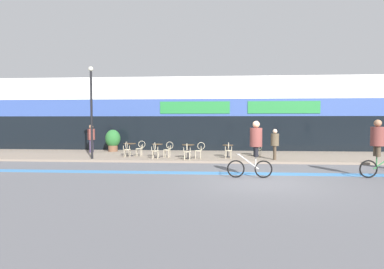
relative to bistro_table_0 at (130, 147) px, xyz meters
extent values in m
plane|color=#5B5B60|center=(6.65, -6.40, -0.65)|extent=(120.00, 120.00, 0.00)
cube|color=gray|center=(6.65, 0.85, -0.59)|extent=(40.00, 5.50, 0.12)
cube|color=silver|center=(6.65, 5.60, 1.99)|extent=(40.00, 4.00, 5.28)
cube|color=black|center=(6.65, 3.63, 0.67)|extent=(38.80, 0.10, 2.40)
cube|color=#334C93|center=(6.65, 3.65, 2.47)|extent=(39.20, 0.14, 1.20)
cube|color=#237A38|center=(3.61, 3.58, 2.47)|extent=(4.86, 0.08, 0.84)
cube|color=#237A38|center=(9.69, 3.58, 2.47)|extent=(4.86, 0.08, 0.84)
cube|color=#3D7AB7|center=(6.65, -4.79, -0.65)|extent=(36.00, 0.70, 0.01)
cylinder|color=black|center=(0.00, 0.00, -0.52)|extent=(0.40, 0.40, 0.02)
cylinder|color=black|center=(0.00, 0.00, -0.17)|extent=(0.07, 0.07, 0.72)
cylinder|color=#4C3823|center=(0.00, 0.00, 0.20)|extent=(0.72, 0.72, 0.02)
cylinder|color=black|center=(1.74, -0.56, -0.52)|extent=(0.33, 0.33, 0.02)
cylinder|color=black|center=(1.74, -0.56, -0.16)|extent=(0.07, 0.07, 0.74)
cylinder|color=#4C3823|center=(1.74, -0.56, 0.22)|extent=(0.61, 0.61, 0.02)
cylinder|color=black|center=(3.53, -0.92, -0.52)|extent=(0.38, 0.38, 0.02)
cylinder|color=black|center=(3.53, -0.92, -0.16)|extent=(0.07, 0.07, 0.74)
cylinder|color=#4C3823|center=(3.53, -0.92, 0.22)|extent=(0.69, 0.69, 0.02)
cylinder|color=black|center=(5.74, -0.17, -0.52)|extent=(0.35, 0.35, 0.02)
cylinder|color=black|center=(5.74, -0.17, -0.19)|extent=(0.07, 0.07, 0.68)
cylinder|color=#4C3823|center=(5.74, -0.17, 0.16)|extent=(0.63, 0.63, 0.02)
cylinder|color=black|center=(7.49, 0.77, -0.52)|extent=(0.38, 0.38, 0.02)
cylinder|color=black|center=(7.49, 0.77, -0.19)|extent=(0.07, 0.07, 0.68)
cylinder|color=#4C3823|center=(7.49, 0.77, 0.16)|extent=(0.69, 0.69, 0.02)
cylinder|color=beige|center=(0.00, -0.55, -0.10)|extent=(0.42, 0.42, 0.03)
cylinder|color=beige|center=(-0.15, -0.42, -0.32)|extent=(0.03, 0.03, 0.42)
cylinder|color=beige|center=(0.13, -0.40, -0.32)|extent=(0.03, 0.03, 0.42)
cylinder|color=beige|center=(-0.13, -0.70, -0.32)|extent=(0.03, 0.03, 0.42)
cylinder|color=beige|center=(0.15, -0.68, -0.32)|extent=(0.03, 0.03, 0.42)
torus|color=beige|center=(0.01, -0.72, 0.16)|extent=(0.05, 0.41, 0.41)
cylinder|color=beige|center=(-0.16, -0.73, 0.03)|extent=(0.03, 0.03, 0.23)
cylinder|color=beige|center=(0.18, -0.71, 0.03)|extent=(0.03, 0.03, 0.23)
cylinder|color=beige|center=(0.55, 0.00, -0.10)|extent=(0.41, 0.41, 0.03)
cylinder|color=beige|center=(0.41, -0.14, -0.32)|extent=(0.03, 0.03, 0.42)
cylinder|color=beige|center=(0.41, 0.14, -0.32)|extent=(0.03, 0.03, 0.42)
cylinder|color=beige|center=(0.69, -0.14, -0.32)|extent=(0.03, 0.03, 0.42)
cylinder|color=beige|center=(0.69, 0.14, -0.32)|extent=(0.03, 0.03, 0.42)
torus|color=beige|center=(0.72, 0.00, 0.16)|extent=(0.41, 0.04, 0.41)
cylinder|color=beige|center=(0.72, -0.17, 0.03)|extent=(0.03, 0.03, 0.23)
cylinder|color=beige|center=(0.72, 0.17, 0.03)|extent=(0.03, 0.03, 0.23)
cylinder|color=beige|center=(1.74, -1.11, -0.10)|extent=(0.41, 0.41, 0.03)
cylinder|color=beige|center=(1.61, -0.97, -0.32)|extent=(0.03, 0.03, 0.42)
cylinder|color=beige|center=(1.89, -0.98, -0.32)|extent=(0.03, 0.03, 0.42)
cylinder|color=beige|center=(1.60, -1.25, -0.32)|extent=(0.03, 0.03, 0.42)
cylinder|color=beige|center=(1.88, -1.26, -0.32)|extent=(0.03, 0.03, 0.42)
torus|color=beige|center=(1.74, -1.28, 0.16)|extent=(0.04, 0.41, 0.41)
cylinder|color=beige|center=(1.57, -1.28, 0.03)|extent=(0.03, 0.03, 0.23)
cylinder|color=beige|center=(1.91, -1.29, 0.03)|extent=(0.03, 0.03, 0.23)
cylinder|color=beige|center=(2.29, -0.56, -0.10)|extent=(0.45, 0.45, 0.03)
cylinder|color=beige|center=(2.14, -0.68, -0.32)|extent=(0.03, 0.03, 0.42)
cylinder|color=beige|center=(2.17, -0.41, -0.32)|extent=(0.03, 0.03, 0.42)
cylinder|color=beige|center=(2.41, -0.72, -0.32)|extent=(0.03, 0.03, 0.42)
cylinder|color=beige|center=(2.45, -0.44, -0.32)|extent=(0.03, 0.03, 0.42)
torus|color=beige|center=(2.46, -0.59, 0.16)|extent=(0.41, 0.08, 0.41)
cylinder|color=beige|center=(2.44, -0.76, 0.03)|extent=(0.03, 0.03, 0.23)
cylinder|color=beige|center=(2.49, -0.42, 0.03)|extent=(0.03, 0.03, 0.23)
cylinder|color=beige|center=(3.53, -1.47, -0.10)|extent=(0.41, 0.41, 0.03)
cylinder|color=beige|center=(3.38, -1.33, -0.32)|extent=(0.03, 0.03, 0.42)
cylinder|color=beige|center=(3.66, -1.32, -0.32)|extent=(0.03, 0.03, 0.42)
cylinder|color=beige|center=(3.39, -1.61, -0.32)|extent=(0.03, 0.03, 0.42)
cylinder|color=beige|center=(3.67, -1.60, -0.32)|extent=(0.03, 0.03, 0.42)
torus|color=beige|center=(3.53, -1.64, 0.16)|extent=(0.04, 0.41, 0.41)
cylinder|color=beige|center=(3.36, -1.64, 0.03)|extent=(0.03, 0.03, 0.23)
cylinder|color=beige|center=(3.70, -1.63, 0.03)|extent=(0.03, 0.03, 0.23)
cylinder|color=beige|center=(4.08, -0.92, -0.10)|extent=(0.42, 0.42, 0.03)
cylinder|color=beige|center=(3.94, -1.06, -0.32)|extent=(0.03, 0.03, 0.42)
cylinder|color=beige|center=(3.93, -0.78, -0.32)|extent=(0.03, 0.03, 0.42)
cylinder|color=beige|center=(4.22, -1.05, -0.32)|extent=(0.03, 0.03, 0.42)
cylinder|color=beige|center=(4.21, -0.77, -0.32)|extent=(0.03, 0.03, 0.42)
torus|color=beige|center=(4.25, -0.91, 0.16)|extent=(0.41, 0.05, 0.41)
cylinder|color=beige|center=(4.25, -1.08, 0.03)|extent=(0.03, 0.03, 0.23)
cylinder|color=beige|center=(4.24, -0.74, 0.03)|extent=(0.03, 0.03, 0.23)
cylinder|color=beige|center=(5.74, -0.72, -0.10)|extent=(0.40, 0.40, 0.03)
cylinder|color=beige|center=(5.60, -0.58, -0.32)|extent=(0.03, 0.03, 0.42)
cylinder|color=beige|center=(5.88, -0.57, -0.32)|extent=(0.03, 0.03, 0.42)
cylinder|color=beige|center=(5.60, -0.86, -0.32)|extent=(0.03, 0.03, 0.42)
cylinder|color=beige|center=(5.88, -0.85, -0.32)|extent=(0.03, 0.03, 0.42)
torus|color=beige|center=(5.74, -0.89, 0.16)|extent=(0.03, 0.41, 0.41)
cylinder|color=beige|center=(5.57, -0.89, 0.03)|extent=(0.03, 0.03, 0.23)
cylinder|color=beige|center=(5.91, -0.88, 0.03)|extent=(0.03, 0.03, 0.23)
cylinder|color=beige|center=(7.49, 0.22, -0.10)|extent=(0.45, 0.45, 0.03)
cylinder|color=beige|center=(7.33, 0.34, -0.32)|extent=(0.03, 0.03, 0.42)
cylinder|color=beige|center=(7.61, 0.38, -0.32)|extent=(0.03, 0.03, 0.42)
cylinder|color=beige|center=(7.37, 0.07, -0.32)|extent=(0.03, 0.03, 0.42)
cylinder|color=beige|center=(7.65, 0.10, -0.32)|extent=(0.03, 0.03, 0.42)
torus|color=beige|center=(7.51, 0.06, 0.16)|extent=(0.08, 0.41, 0.41)
cylinder|color=beige|center=(7.34, 0.03, 0.03)|extent=(0.03, 0.03, 0.23)
cylinder|color=beige|center=(7.68, 0.08, 0.03)|extent=(0.03, 0.03, 0.23)
cylinder|color=brown|center=(-1.88, 2.51, -0.31)|extent=(0.63, 0.63, 0.45)
ellipsoid|color=#28662D|center=(-1.88, 2.51, 0.34)|extent=(1.00, 1.00, 1.20)
cylinder|color=black|center=(-1.70, -1.41, 1.86)|extent=(0.12, 0.12, 4.80)
sphere|color=beige|center=(-1.70, -1.41, 4.34)|extent=(0.26, 0.26, 0.26)
torus|color=black|center=(5.79, -5.69, -0.31)|extent=(0.68, 0.06, 0.68)
torus|color=black|center=(6.84, -5.69, -0.31)|extent=(0.68, 0.06, 0.68)
cylinder|color=silver|center=(6.26, -5.69, -0.02)|extent=(0.82, 0.05, 0.61)
cylinder|color=silver|center=(6.55, -5.69, -0.08)|extent=(0.04, 0.04, 0.48)
cylinder|color=silver|center=(5.84, -5.69, 0.26)|extent=(0.03, 0.48, 0.03)
cylinder|color=black|center=(6.55, -5.78, 0.36)|extent=(0.16, 0.16, 0.39)
cylinder|color=black|center=(6.55, -5.60, 0.36)|extent=(0.16, 0.16, 0.39)
cylinder|color=brown|center=(6.55, -5.69, 0.91)|extent=(0.47, 0.47, 0.71)
sphere|color=tan|center=(6.55, -5.69, 1.40)|extent=(0.27, 0.27, 0.27)
torus|color=black|center=(10.86, -5.42, -0.31)|extent=(0.70, 0.09, 0.70)
cylinder|color=#2D753D|center=(11.45, -5.39, -0.01)|extent=(0.84, 0.08, 0.63)
cylinder|color=#2D753D|center=(11.16, -5.41, -0.06)|extent=(0.04, 0.04, 0.49)
cylinder|color=#4C3D2D|center=(11.16, -5.32, 0.38)|extent=(0.17, 0.17, 0.40)
cylinder|color=#4C3D2D|center=(11.16, -5.50, 0.38)|extent=(0.17, 0.17, 0.40)
cylinder|color=brown|center=(11.16, -5.41, 0.95)|extent=(0.50, 0.50, 0.73)
sphere|color=#9E7051|center=(11.16, -5.41, 1.45)|extent=(0.27, 0.27, 0.27)
cylinder|color=#4C3D2D|center=(8.18, -1.19, -0.16)|extent=(0.16, 0.16, 0.75)
cylinder|color=#4C3D2D|center=(8.19, -1.02, -0.16)|extent=(0.16, 0.16, 0.75)
cylinder|color=brown|center=(8.18, -1.11, 0.54)|extent=(0.45, 0.45, 0.65)
sphere|color=beige|center=(8.18, -1.11, 0.98)|extent=(0.24, 0.24, 0.24)
cylinder|color=#382D47|center=(-3.07, 1.90, -0.12)|extent=(0.20, 0.20, 0.83)
cylinder|color=#382D47|center=(-3.11, 1.73, -0.12)|extent=(0.20, 0.20, 0.83)
cylinder|color=brown|center=(-3.09, 1.82, 0.66)|extent=(0.57, 0.57, 0.72)
sphere|color=#9E7051|center=(-3.09, 1.82, 1.15)|extent=(0.27, 0.27, 0.27)
camera|label=1|loc=(4.92, -17.27, 1.54)|focal=28.00mm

